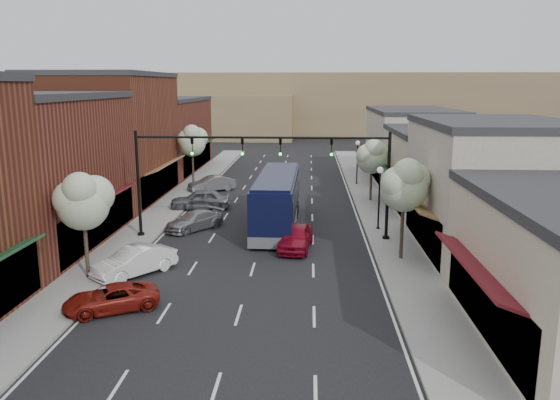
# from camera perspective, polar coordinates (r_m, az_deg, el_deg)

# --- Properties ---
(ground) EXTENTS (160.00, 160.00, 0.00)m
(ground) POSITION_cam_1_polar(r_m,az_deg,el_deg) (28.08, -3.30, -8.60)
(ground) COLOR black
(ground) RESTS_ON ground
(sidewalk_left) EXTENTS (2.80, 73.00, 0.15)m
(sidewalk_left) POSITION_cam_1_polar(r_m,az_deg,el_deg) (47.08, -11.02, -0.24)
(sidewalk_left) COLOR gray
(sidewalk_left) RESTS_ON ground
(sidewalk_right) EXTENTS (2.80, 73.00, 0.15)m
(sidewalk_right) POSITION_cam_1_polar(r_m,az_deg,el_deg) (46.00, 9.73, -0.48)
(sidewalk_right) COLOR gray
(sidewalk_right) RESTS_ON ground
(curb_left) EXTENTS (0.25, 73.00, 0.17)m
(curb_left) POSITION_cam_1_polar(r_m,az_deg,el_deg) (46.77, -9.35, -0.26)
(curb_left) COLOR gray
(curb_left) RESTS_ON ground
(curb_right) EXTENTS (0.25, 73.00, 0.17)m
(curb_right) POSITION_cam_1_polar(r_m,az_deg,el_deg) (45.86, 8.00, -0.46)
(curb_right) COLOR gray
(curb_right) RESTS_ON ground
(bldg_left_midnear) EXTENTS (10.14, 14.10, 9.40)m
(bldg_left_midnear) POSITION_cam_1_polar(r_m,az_deg,el_deg) (36.82, -24.90, 2.74)
(bldg_left_midnear) COLOR maroon
(bldg_left_midnear) RESTS_ON ground
(bldg_left_midfar) EXTENTS (10.14, 14.10, 10.90)m
(bldg_left_midfar) POSITION_cam_1_polar(r_m,az_deg,el_deg) (49.44, -17.46, 6.26)
(bldg_left_midfar) COLOR brown
(bldg_left_midfar) RESTS_ON ground
(bldg_left_far) EXTENTS (10.14, 18.10, 8.40)m
(bldg_left_far) POSITION_cam_1_polar(r_m,az_deg,el_deg) (64.72, -12.47, 6.65)
(bldg_left_far) COLOR maroon
(bldg_left_far) RESTS_ON ground
(bldg_right_midnear) EXTENTS (9.14, 12.10, 7.90)m
(bldg_right_midnear) POSITION_cam_1_polar(r_m,az_deg,el_deg) (34.38, 21.18, 1.19)
(bldg_right_midnear) COLOR #BEB5A3
(bldg_right_midnear) RESTS_ON ground
(bldg_right_midfar) EXTENTS (9.14, 12.10, 6.40)m
(bldg_right_midfar) POSITION_cam_1_polar(r_m,az_deg,el_deg) (45.89, 16.54, 3.10)
(bldg_right_midfar) COLOR beige
(bldg_right_midfar) RESTS_ON ground
(bldg_right_far) EXTENTS (9.14, 16.10, 7.40)m
(bldg_right_far) POSITION_cam_1_polar(r_m,az_deg,el_deg) (59.43, 13.50, 5.66)
(bldg_right_far) COLOR #BEB5A3
(bldg_right_far) RESTS_ON ground
(hill_far) EXTENTS (120.00, 30.00, 12.00)m
(hill_far) POSITION_cam_1_polar(r_m,az_deg,el_deg) (116.23, 1.61, 10.07)
(hill_far) COLOR #7A6647
(hill_far) RESTS_ON ground
(hill_near) EXTENTS (50.00, 20.00, 8.00)m
(hill_near) POSITION_cam_1_polar(r_m,az_deg,el_deg) (107.98, -12.11, 8.61)
(hill_near) COLOR #7A6647
(hill_near) RESTS_ON ground
(signal_mast_right) EXTENTS (8.22, 0.46, 7.00)m
(signal_mast_right) POSITION_cam_1_polar(r_m,az_deg,el_deg) (34.62, 7.38, 3.18)
(signal_mast_right) COLOR black
(signal_mast_right) RESTS_ON ground
(signal_mast_left) EXTENTS (8.22, 0.46, 7.00)m
(signal_mast_left) POSITION_cam_1_polar(r_m,az_deg,el_deg) (35.58, -11.01, 3.29)
(signal_mast_left) COLOR black
(signal_mast_left) RESTS_ON ground
(tree_right_near) EXTENTS (2.85, 2.65, 5.95)m
(tree_right_near) POSITION_cam_1_polar(r_m,az_deg,el_deg) (31.01, 12.95, 1.63)
(tree_right_near) COLOR #47382B
(tree_right_near) RESTS_ON ground
(tree_right_far) EXTENTS (2.85, 2.65, 5.43)m
(tree_right_far) POSITION_cam_1_polar(r_m,az_deg,el_deg) (46.75, 9.64, 4.60)
(tree_right_far) COLOR #47382B
(tree_right_far) RESTS_ON ground
(tree_left_near) EXTENTS (2.85, 2.65, 5.69)m
(tree_left_near) POSITION_cam_1_polar(r_m,az_deg,el_deg) (28.95, -19.88, 0.02)
(tree_left_near) COLOR #47382B
(tree_left_near) RESTS_ON ground
(tree_left_far) EXTENTS (2.85, 2.65, 6.13)m
(tree_left_far) POSITION_cam_1_polar(r_m,az_deg,el_deg) (53.53, -9.14, 6.20)
(tree_left_far) COLOR #47382B
(tree_left_far) RESTS_ON ground
(lamp_post_near) EXTENTS (0.44, 0.44, 4.44)m
(lamp_post_near) POSITION_cam_1_polar(r_m,az_deg,el_deg) (37.57, 10.35, 1.27)
(lamp_post_near) COLOR black
(lamp_post_near) RESTS_ON ground
(lamp_post_far) EXTENTS (0.44, 0.44, 4.44)m
(lamp_post_far) POSITION_cam_1_polar(r_m,az_deg,el_deg) (54.77, 8.10, 4.67)
(lamp_post_far) COLOR black
(lamp_post_far) RESTS_ON ground
(coach_bus) EXTENTS (2.88, 12.28, 3.74)m
(coach_bus) POSITION_cam_1_polar(r_m,az_deg,el_deg) (38.24, -0.30, 0.04)
(coach_bus) COLOR black
(coach_bus) RESTS_ON ground
(red_hatchback) EXTENTS (2.33, 4.69, 1.54)m
(red_hatchback) POSITION_cam_1_polar(r_m,az_deg,el_deg) (33.26, 1.65, -3.89)
(red_hatchback) COLOR maroon
(red_hatchback) RESTS_ON ground
(parked_car_a) EXTENTS (4.55, 3.58, 1.15)m
(parked_car_a) POSITION_cam_1_polar(r_m,az_deg,el_deg) (25.69, -17.23, -9.77)
(parked_car_a) COLOR maroon
(parked_car_a) RESTS_ON ground
(parked_car_b) EXTENTS (4.05, 4.53, 1.49)m
(parked_car_b) POSITION_cam_1_polar(r_m,az_deg,el_deg) (29.87, -14.95, -6.21)
(parked_car_b) COLOR white
(parked_car_b) RESTS_ON ground
(parked_car_c) EXTENTS (4.15, 4.61, 1.29)m
(parked_car_c) POSITION_cam_1_polar(r_m,az_deg,el_deg) (38.17, -8.95, -2.14)
(parked_car_c) COLOR gray
(parked_car_c) RESTS_ON ground
(parked_car_d) EXTENTS (4.97, 2.60, 1.61)m
(parked_car_d) POSITION_cam_1_polar(r_m,az_deg,el_deg) (44.32, -8.33, 0.07)
(parked_car_d) COLOR slate
(parked_car_d) RESTS_ON ground
(parked_car_e) EXTENTS (4.49, 3.72, 1.45)m
(parked_car_e) POSITION_cam_1_polar(r_m,az_deg,el_deg) (51.65, -7.15, 1.70)
(parked_car_e) COLOR gray
(parked_car_e) RESTS_ON ground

